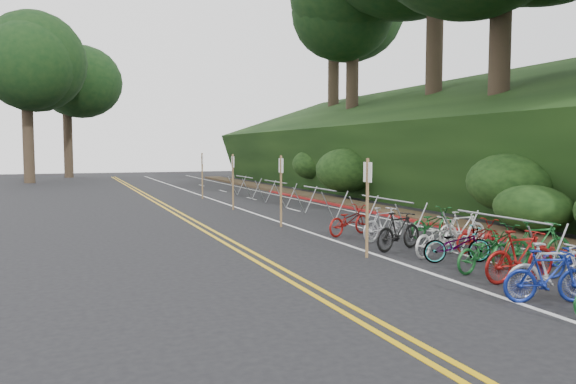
% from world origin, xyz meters
% --- Properties ---
extents(ground, '(120.00, 120.00, 0.00)m').
position_xyz_m(ground, '(0.00, 0.00, 0.00)').
color(ground, black).
rests_on(ground, ground).
extents(road_markings, '(7.47, 80.00, 0.01)m').
position_xyz_m(road_markings, '(0.63, 10.10, 0.00)').
color(road_markings, gold).
rests_on(road_markings, ground).
extents(red_curb, '(0.25, 28.00, 0.10)m').
position_xyz_m(red_curb, '(5.70, 12.00, 0.05)').
color(red_curb, maroon).
rests_on(red_curb, ground).
extents(embankment, '(14.30, 48.14, 9.11)m').
position_xyz_m(embankment, '(12.96, 19.04, 2.57)').
color(embankment, black).
rests_on(embankment, ground).
extents(bike_racks_rest, '(1.14, 23.00, 1.17)m').
position_xyz_m(bike_racks_rest, '(3.00, 13.00, 0.85)').
color(bike_racks_rest, gray).
rests_on(bike_racks_rest, ground).
extents(signposts_rest, '(0.08, 18.40, 2.50)m').
position_xyz_m(signposts_rest, '(0.60, 14.00, 1.43)').
color(signposts_rest, brown).
rests_on(signposts_rest, ground).
extents(bike_front, '(0.97, 1.66, 0.96)m').
position_xyz_m(bike_front, '(1.48, 0.15, 0.48)').
color(bike_front, navy).
rests_on(bike_front, ground).
extents(bike_valet, '(3.30, 13.22, 1.10)m').
position_xyz_m(bike_valet, '(2.86, 2.34, 0.49)').
color(bike_valet, navy).
rests_on(bike_valet, ground).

